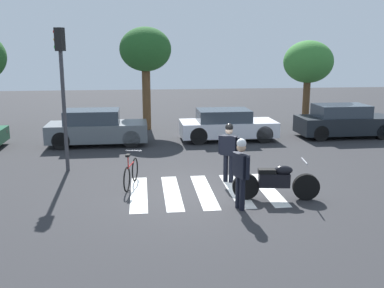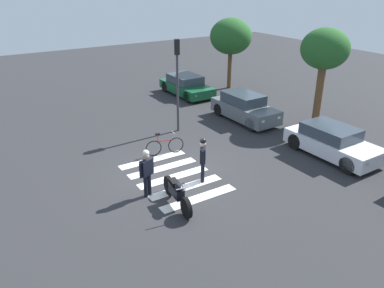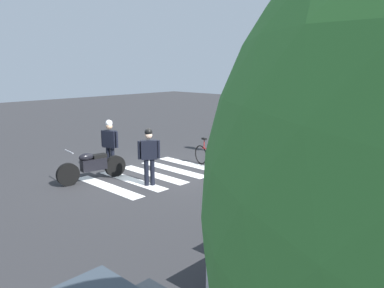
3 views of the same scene
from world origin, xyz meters
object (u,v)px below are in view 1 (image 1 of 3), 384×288
leaning_bicycle (131,173)px  officer_on_foot (241,169)px  police_motorcycle (276,182)px  officer_by_motorcycle (229,149)px  car_grey_coupe (96,128)px  car_white_van (227,125)px  car_black_suv (344,122)px  traffic_light_pole (62,77)px

leaning_bicycle → officer_on_foot: (2.71, -2.14, 0.64)m
police_motorcycle → officer_by_motorcycle: (-0.93, 1.65, 0.54)m
car_grey_coupe → car_white_van: size_ratio=0.98×
police_motorcycle → car_white_van: (0.16, 7.57, 0.17)m
police_motorcycle → leaning_bicycle: bearing=157.5°
officer_by_motorcycle → officer_on_foot: bearing=-93.7°
police_motorcycle → car_black_suv: bearing=54.6°
officer_on_foot → leaning_bicycle: bearing=141.7°
leaning_bicycle → car_white_van: (3.94, 6.00, 0.26)m
car_grey_coupe → car_black_suv: (10.72, 0.40, -0.00)m
officer_by_motorcycle → car_grey_coupe: size_ratio=0.44×
police_motorcycle → officer_on_foot: bearing=-151.8°
leaning_bicycle → car_black_suv: bearing=33.4°
car_grey_coupe → traffic_light_pole: bearing=-98.9°
police_motorcycle → traffic_light_pole: bearing=149.5°
police_motorcycle → leaning_bicycle: (-3.78, 1.57, -0.09)m
car_grey_coupe → police_motorcycle: bearing=-53.8°
police_motorcycle → officer_on_foot: (-1.07, -0.58, 0.55)m
officer_by_motorcycle → traffic_light_pole: (-4.95, 1.81, 1.98)m
officer_on_foot → car_grey_coupe: (-4.22, 7.80, -0.34)m
car_white_van → police_motorcycle: bearing=-91.2°
officer_on_foot → traffic_light_pole: 6.58m
leaning_bicycle → car_grey_coupe: size_ratio=0.42×
car_grey_coupe → traffic_light_pole: size_ratio=0.89×
police_motorcycle → car_white_van: bearing=88.8°
police_motorcycle → traffic_light_pole: traffic_light_pole is taller
officer_by_motorcycle → car_white_van: size_ratio=0.43×
car_grey_coupe → officer_on_foot: bearing=-61.6°
car_grey_coupe → leaning_bicycle: bearing=-75.1°
officer_on_foot → car_white_van: (1.23, 8.14, -0.38)m
leaning_bicycle → car_white_van: size_ratio=0.41×
traffic_light_pole → officer_on_foot: bearing=-40.0°
leaning_bicycle → car_white_van: bearing=56.7°
traffic_light_pole → police_motorcycle: bearing=-30.5°
police_motorcycle → traffic_light_pole: size_ratio=0.51×
car_white_van → car_black_suv: size_ratio=0.98×
car_white_van → traffic_light_pole: (-6.04, -4.11, 2.35)m
officer_on_foot → car_white_van: bearing=81.4°
officer_on_foot → officer_by_motorcycle: (0.14, 2.23, -0.01)m
police_motorcycle → leaning_bicycle: size_ratio=1.35×
traffic_light_pole → leaning_bicycle: bearing=-42.1°
officer_on_foot → car_grey_coupe: 8.87m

